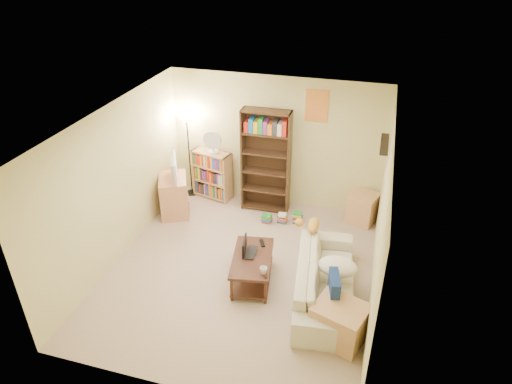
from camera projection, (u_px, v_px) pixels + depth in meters
room at (239, 180)px, 6.41m from camera, size 4.50×4.54×2.52m
sofa at (325, 280)px, 6.55m from camera, size 2.30×1.33×0.62m
navy_pillow at (334, 287)px, 6.01m from camera, size 0.21×0.42×0.36m
cream_blanket at (338, 267)px, 6.46m from camera, size 0.57×0.40×0.24m
tabby_cat at (311, 225)px, 7.09m from camera, size 0.49×0.22×0.17m
coffee_table at (252, 265)px, 6.85m from camera, size 0.74×1.11×0.46m
laptop at (254, 253)px, 6.83m from camera, size 0.37×0.27×0.03m
laptop_screen at (245, 246)px, 6.78m from camera, size 0.07×0.34×0.23m
mug at (264, 270)px, 6.42m from camera, size 0.21×0.21×0.10m
tv_remote at (262, 243)px, 7.05m from camera, size 0.13×0.19×0.02m
tv_stand at (174, 195)px, 8.51m from camera, size 0.74×0.84×0.74m
television at (171, 168)px, 8.22m from camera, size 0.77×0.63×0.40m
tall_bookshelf at (266, 159)px, 8.30m from camera, size 0.89×0.31×1.98m
short_bookshelf at (212, 175)px, 8.97m from camera, size 0.82×0.48×0.98m
desk_fan at (212, 142)px, 8.55m from camera, size 0.35×0.20×0.45m
floor_lamp at (188, 133)px, 8.67m from camera, size 0.28×0.28×1.65m
side_table at (362, 208)px, 8.32m from camera, size 0.61×0.61×0.55m
end_cabinet at (339, 323)px, 5.89m from camera, size 0.79×0.72×0.54m
book_stacks at (284, 218)px, 8.35m from camera, size 0.72×0.28×0.22m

